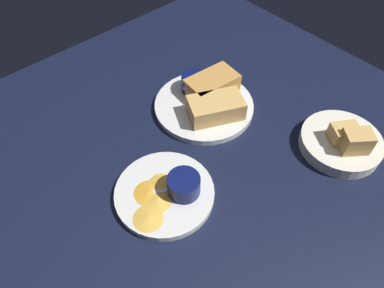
% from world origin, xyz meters
% --- Properties ---
extents(ground_plane, '(1.10, 1.10, 0.03)m').
position_xyz_m(ground_plane, '(0.00, 0.00, -0.01)').
color(ground_plane, black).
extents(plate_sandwich_main, '(0.25, 0.25, 0.02)m').
position_xyz_m(plate_sandwich_main, '(-0.07, -0.09, 0.01)').
color(plate_sandwich_main, silver).
rests_on(plate_sandwich_main, ground_plane).
extents(sandwich_half_near, '(0.15, 0.12, 0.05)m').
position_xyz_m(sandwich_half_near, '(-0.06, -0.04, 0.04)').
color(sandwich_half_near, tan).
rests_on(sandwich_half_near, plate_sandwich_main).
extents(sandwich_half_far, '(0.14, 0.09, 0.05)m').
position_xyz_m(sandwich_half_far, '(-0.11, -0.11, 0.04)').
color(sandwich_half_far, '#C68C42').
rests_on(sandwich_half_far, plate_sandwich_main).
extents(ramekin_dark_sauce, '(0.07, 0.07, 0.04)m').
position_xyz_m(ramekin_dark_sauce, '(-0.08, -0.14, 0.04)').
color(ramekin_dark_sauce, '#0C144C').
rests_on(ramekin_dark_sauce, plate_sandwich_main).
extents(spoon_by_dark_ramekin, '(0.05, 0.10, 0.01)m').
position_xyz_m(spoon_by_dark_ramekin, '(-0.06, -0.09, 0.02)').
color(spoon_by_dark_ramekin, silver).
rests_on(spoon_by_dark_ramekin, plate_sandwich_main).
extents(plate_chips_companion, '(0.21, 0.21, 0.02)m').
position_xyz_m(plate_chips_companion, '(0.17, 0.05, 0.01)').
color(plate_chips_companion, silver).
rests_on(plate_chips_companion, ground_plane).
extents(ramekin_light_gravy, '(0.07, 0.07, 0.04)m').
position_xyz_m(ramekin_light_gravy, '(0.14, 0.07, 0.04)').
color(ramekin_light_gravy, '#0C144C').
rests_on(ramekin_light_gravy, plate_chips_companion).
extents(spoon_by_gravy_ramekin, '(0.09, 0.07, 0.01)m').
position_xyz_m(spoon_by_gravy_ramekin, '(0.13, 0.07, 0.02)').
color(spoon_by_gravy_ramekin, silver).
rests_on(spoon_by_gravy_ramekin, plate_chips_companion).
extents(plantain_chip_scatter, '(0.14, 0.12, 0.01)m').
position_xyz_m(plantain_chip_scatter, '(0.20, 0.05, 0.02)').
color(plantain_chip_scatter, gold).
rests_on(plantain_chip_scatter, plate_chips_companion).
extents(bread_basket_rear, '(0.18, 0.18, 0.08)m').
position_xyz_m(bread_basket_rear, '(-0.21, 0.22, 0.02)').
color(bread_basket_rear, silver).
rests_on(bread_basket_rear, ground_plane).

